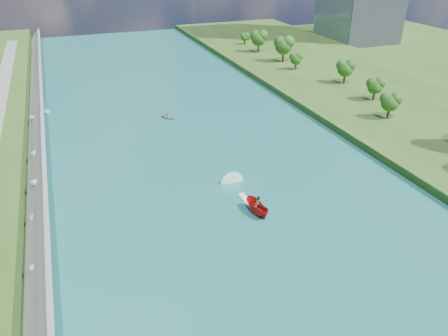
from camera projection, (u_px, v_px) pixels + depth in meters
name	position (u px, v px, depth m)	size (l,w,h in m)	color
ground	(261.00, 238.00, 54.35)	(260.00, 260.00, 0.00)	#2D5119
river_water	(208.00, 168.00, 70.83)	(55.00, 240.00, 0.10)	#19615E
berm_east	(445.00, 123.00, 86.16)	(44.00, 240.00, 1.50)	#2D5119
riprap_bank	(36.00, 190.00, 61.13)	(4.91, 236.00, 4.52)	slate
motorboat	(253.00, 203.00, 59.78)	(3.60, 19.20, 2.18)	#AA0E0D
raft	(168.00, 116.00, 90.02)	(3.66, 3.97, 1.56)	gray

